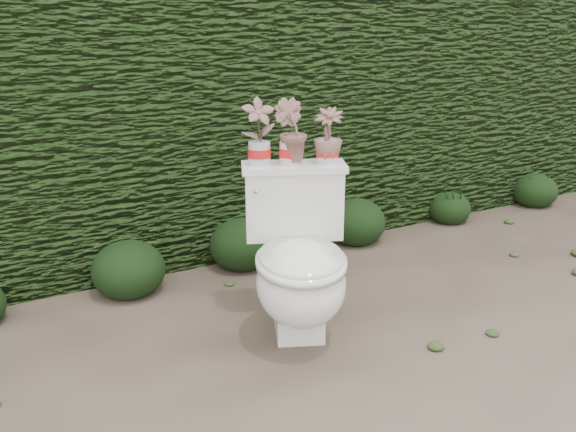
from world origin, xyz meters
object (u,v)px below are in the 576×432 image
potted_plant_left (259,133)px  potted_plant_center (290,134)px  potted_plant_right (328,137)px  toilet (299,265)px

potted_plant_left → potted_plant_center: potted_plant_left is taller
potted_plant_center → potted_plant_right: size_ratio=1.18×
toilet → potted_plant_center: size_ratio=2.73×
potted_plant_center → potted_plant_right: (0.16, -0.07, -0.02)m
potted_plant_left → potted_plant_right: size_ratio=1.21×
potted_plant_left → potted_plant_right: 0.33m
potted_plant_left → potted_plant_center: size_ratio=1.03×
toilet → potted_plant_right: size_ratio=3.21×
potted_plant_center → potted_plant_left: bearing=34.1°
toilet → potted_plant_right: bearing=56.0°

